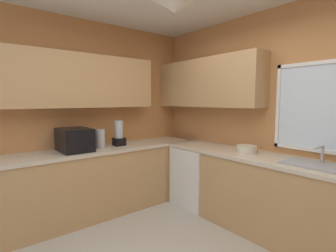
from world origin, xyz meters
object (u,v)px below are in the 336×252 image
Objects in this scene: sink_assembly at (316,164)px; blender_appliance at (119,134)px; kettle at (100,139)px; bowl at (246,149)px; microwave at (74,140)px; dishwasher at (198,176)px.

blender_appliance reaches higher than sink_assembly.
kettle is 1.91m from bowl.
blender_appliance is at bearing -146.08° from bowl.
microwave is at bearing -90.00° from blender_appliance.
kettle reaches higher than dishwasher.
blender_appliance reaches higher than bowl.
microwave reaches higher than sink_assembly.
sink_assembly is 0.79m from bowl.
sink_assembly reaches higher than dishwasher.
bowl is (0.79, 0.03, 0.52)m from dishwasher.
microwave reaches higher than kettle.
kettle is 0.45× the size of sink_assembly.
microwave is 2.01× the size of bowl.
dishwasher is 1.79× the size of microwave.
kettle is 0.29m from blender_appliance.
dishwasher is at bearing 62.57° from kettle.
sink_assembly is 1.59× the size of blender_appliance.
sink_assembly is at bearing 1.34° from dishwasher.
bowl is 0.66× the size of blender_appliance.
bowl is at bearing 41.52° from kettle.
bowl is (1.45, 1.60, -0.10)m from microwave.
microwave reaches higher than bowl.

